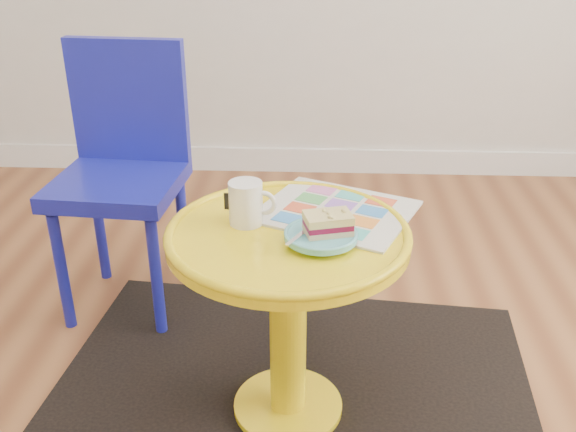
{
  "coord_description": "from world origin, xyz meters",
  "views": [
    {
      "loc": [
        -0.02,
        -0.99,
        1.2
      ],
      "look_at": [
        -0.07,
        0.31,
        0.57
      ],
      "focal_mm": 40.0,
      "sensor_mm": 36.0,
      "label": 1
    }
  ],
  "objects_px": {
    "side_table": "(288,287)",
    "plate": "(321,236)",
    "newspaper": "(336,211)",
    "mug": "(247,202)",
    "chair": "(123,161)"
  },
  "relations": [
    {
      "from": "side_table",
      "to": "plate",
      "type": "height_order",
      "value": "plate"
    },
    {
      "from": "side_table",
      "to": "newspaper",
      "type": "distance_m",
      "value": 0.22
    },
    {
      "from": "chair",
      "to": "newspaper",
      "type": "height_order",
      "value": "chair"
    },
    {
      "from": "newspaper",
      "to": "side_table",
      "type": "bearing_deg",
      "value": -111.13
    },
    {
      "from": "newspaper",
      "to": "plate",
      "type": "bearing_deg",
      "value": -78.46
    },
    {
      "from": "mug",
      "to": "plate",
      "type": "height_order",
      "value": "mug"
    },
    {
      "from": "chair",
      "to": "newspaper",
      "type": "bearing_deg",
      "value": -29.52
    },
    {
      "from": "mug",
      "to": "plate",
      "type": "bearing_deg",
      "value": -17.47
    },
    {
      "from": "chair",
      "to": "mug",
      "type": "distance_m",
      "value": 0.68
    },
    {
      "from": "side_table",
      "to": "plate",
      "type": "distance_m",
      "value": 0.19
    },
    {
      "from": "newspaper",
      "to": "plate",
      "type": "distance_m",
      "value": 0.16
    },
    {
      "from": "newspaper",
      "to": "mug",
      "type": "relative_size",
      "value": 3.09
    },
    {
      "from": "newspaper",
      "to": "mug",
      "type": "distance_m",
      "value": 0.23
    },
    {
      "from": "side_table",
      "to": "chair",
      "type": "relative_size",
      "value": 0.66
    },
    {
      "from": "newspaper",
      "to": "mug",
      "type": "bearing_deg",
      "value": -137.06
    }
  ]
}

